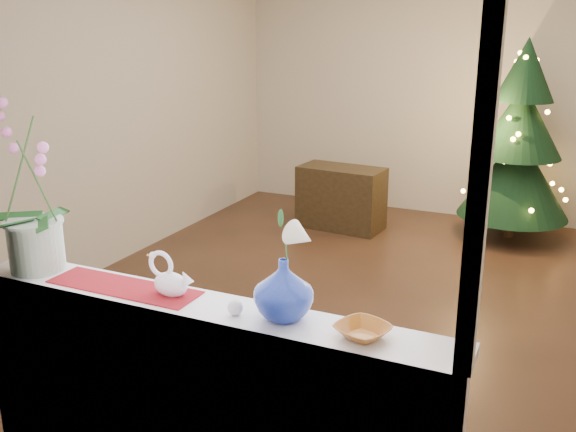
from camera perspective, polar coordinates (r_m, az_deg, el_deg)
name	(u,v)px	position (r m, az deg, el deg)	size (l,w,h in m)	color
ground	(369,296)	(5.02, 7.21, -7.05)	(5.00, 5.00, 0.00)	#311F14
wall_back	(447,89)	(7.06, 13.95, 10.87)	(4.50, 0.10, 2.70)	beige
wall_front	(175,210)	(2.42, -10.01, 0.54)	(4.50, 0.10, 2.70)	beige
wall_left	(122,105)	(5.72, -14.57, 9.55)	(0.10, 5.00, 2.70)	beige
window_apron	(192,416)	(2.83, -8.57, -17.20)	(2.20, 0.08, 0.88)	white
windowsill	(199,307)	(2.67, -7.94, -8.04)	(2.20, 0.26, 0.04)	white
window_frame	(175,114)	(2.37, -10.03, 8.88)	(2.22, 0.06, 1.60)	white
runner	(124,287)	(2.87, -14.40, -6.12)	(0.70, 0.20, 0.01)	maroon
orchid_pot	(29,187)	(3.09, -22.03, 2.37)	(0.27, 0.27, 0.78)	white
swan	(170,275)	(2.72, -10.42, -5.21)	(0.21, 0.10, 0.18)	white
blue_vase	(283,285)	(2.46, -0.40, -6.12)	(0.26, 0.26, 0.28)	navy
lily	(283,224)	(2.37, -0.42, -0.72)	(0.15, 0.09, 0.21)	silver
paperweight	(235,308)	(2.53, -4.71, -8.12)	(0.06, 0.06, 0.06)	silver
amber_dish	(363,332)	(2.38, 6.64, -10.20)	(0.16, 0.16, 0.04)	#99561A
xmas_tree	(519,141)	(6.46, 19.83, 6.29)	(1.04, 1.04, 1.90)	black
side_table	(341,198)	(6.53, 4.75, 1.63)	(0.84, 0.42, 0.63)	black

